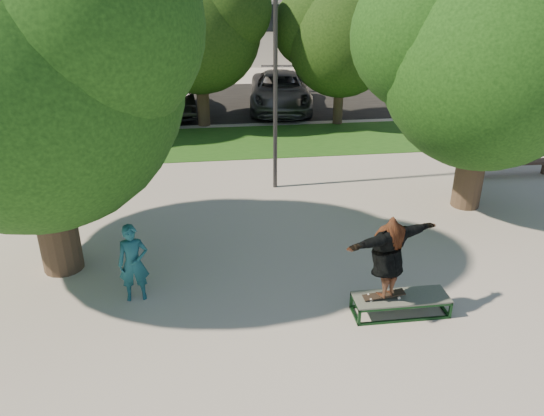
{
  "coord_description": "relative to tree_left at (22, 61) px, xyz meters",
  "views": [
    {
      "loc": [
        -0.99,
        -9.49,
        6.05
      ],
      "look_at": [
        0.33,
        0.6,
        1.36
      ],
      "focal_mm": 35.0,
      "sensor_mm": 36.0,
      "label": 1
    }
  ],
  "objects": [
    {
      "name": "bg_tree_right",
      "position": [
        8.73,
        10.47,
        -0.93
      ],
      "size": [
        5.04,
        4.31,
        5.43
      ],
      "color": "#38281E",
      "rests_on": "ground"
    },
    {
      "name": "grind_box",
      "position": [
        6.79,
        -2.64,
        -4.23
      ],
      "size": [
        1.8,
        0.6,
        0.38
      ],
      "color": "#113418",
      "rests_on": "ground"
    },
    {
      "name": "car_silver_a",
      "position": [
        -0.52,
        14.5,
        -3.77
      ],
      "size": [
        2.06,
        3.99,
        1.3
      ],
      "primitive_type": "imported",
      "rotation": [
        0.0,
        0.0,
        0.14
      ],
      "color": "#A0A1A5",
      "rests_on": "asphalt_strip"
    },
    {
      "name": "bg_tree_left",
      "position": [
        -2.28,
        9.98,
        -0.69
      ],
      "size": [
        5.28,
        4.51,
        5.77
      ],
      "color": "#38281E",
      "rests_on": "ground"
    },
    {
      "name": "bench",
      "position": [
        12.79,
        3.91,
        -4.03
      ],
      "size": [
        3.03,
        0.52,
        0.46
      ],
      "rotation": [
        0.0,
        0.0,
        -0.04
      ],
      "color": "#47342A",
      "rests_on": "ground"
    },
    {
      "name": "asphalt_strip",
      "position": [
        4.29,
        14.91,
        -4.42
      ],
      "size": [
        40.0,
        8.0,
        0.01
      ],
      "primitive_type": "cube",
      "color": "black",
      "rests_on": "ground"
    },
    {
      "name": "tree_left",
      "position": [
        0.0,
        0.0,
        0.0
      ],
      "size": [
        6.96,
        5.95,
        7.12
      ],
      "color": "#38281E",
      "rests_on": "ground"
    },
    {
      "name": "side_building",
      "position": [
        22.29,
        20.91,
        -0.42
      ],
      "size": [
        15.0,
        10.0,
        8.0
      ],
      "primitive_type": "cube",
      "color": "beige",
      "rests_on": "ground"
    },
    {
      "name": "bystander",
      "position": [
        1.79,
        -1.47,
        -3.62
      ],
      "size": [
        0.62,
        0.43,
        1.6
      ],
      "primitive_type": "imported",
      "rotation": [
        0.0,
        0.0,
        0.09
      ],
      "color": "#18515E",
      "rests_on": "ground"
    },
    {
      "name": "lamppost",
      "position": [
        5.29,
        3.91,
        -1.27
      ],
      "size": [
        0.25,
        0.15,
        6.11
      ],
      "color": "#2D2D30",
      "rests_on": "ground"
    },
    {
      "name": "tree_right",
      "position": [
        10.21,
        1.99,
        -0.33
      ],
      "size": [
        6.24,
        5.33,
        6.51
      ],
      "color": "#38281E",
      "rests_on": "ground"
    },
    {
      "name": "grass_strip",
      "position": [
        5.29,
        8.41,
        -4.41
      ],
      "size": [
        30.0,
        4.0,
        0.02
      ],
      "primitive_type": "cube",
      "color": "#1A4915",
      "rests_on": "ground"
    },
    {
      "name": "car_silver_b",
      "position": [
        6.87,
        14.18,
        -3.7
      ],
      "size": [
        2.59,
        5.17,
        1.44
      ],
      "primitive_type": "imported",
      "rotation": [
        0.0,
        0.0,
        -0.12
      ],
      "color": "#B4B4B9",
      "rests_on": "asphalt_strip"
    },
    {
      "name": "skater_rig",
      "position": [
        6.45,
        -2.64,
        -3.16
      ],
      "size": [
        2.05,
        1.23,
        1.69
      ],
      "rotation": [
        0.0,
        0.0,
        3.52
      ],
      "color": "white",
      "rests_on": "grind_box"
    },
    {
      "name": "car_dark",
      "position": [
        1.98,
        13.02,
        -3.63
      ],
      "size": [
        2.08,
        4.93,
        1.58
      ],
      "primitive_type": "imported",
      "rotation": [
        0.0,
        0.0,
        0.09
      ],
      "color": "black",
      "rests_on": "asphalt_strip"
    },
    {
      "name": "car_grey",
      "position": [
        6.79,
        13.18,
        -3.62
      ],
      "size": [
        3.32,
        6.04,
        1.6
      ],
      "primitive_type": "imported",
      "rotation": [
        0.0,
        0.0,
        -0.12
      ],
      "color": "#5D5D62",
      "rests_on": "asphalt_strip"
    },
    {
      "name": "bg_tree_mid",
      "position": [
        3.22,
        10.98,
        -0.41
      ],
      "size": [
        5.76,
        4.92,
        6.24
      ],
      "color": "#38281E",
      "rests_on": "ground"
    },
    {
      "name": "ground",
      "position": [
        4.29,
        -1.09,
        -4.42
      ],
      "size": [
        120.0,
        120.0,
        0.0
      ],
      "primitive_type": "plane",
      "color": "gray",
      "rests_on": "ground"
    }
  ]
}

